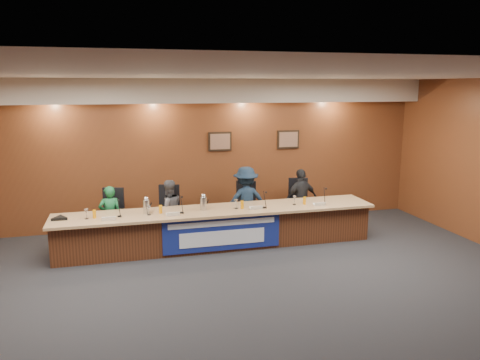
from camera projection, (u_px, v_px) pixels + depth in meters
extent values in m
plane|color=black|center=(252.00, 299.00, 6.80)|extent=(10.00, 10.00, 0.00)
cube|color=silver|center=(254.00, 74.00, 6.17)|extent=(10.00, 8.00, 0.04)
cube|color=#5E2F18|center=(202.00, 153.00, 10.28)|extent=(10.00, 0.04, 3.20)
cube|color=beige|center=(203.00, 91.00, 9.78)|extent=(10.00, 0.50, 0.50)
cube|color=#482412|center=(218.00, 229.00, 9.01)|extent=(6.00, 0.80, 0.70)
cube|color=#A37E54|center=(218.00, 210.00, 8.89)|extent=(6.10, 0.95, 0.05)
cube|color=navy|center=(222.00, 234.00, 8.61)|extent=(2.20, 0.02, 0.65)
cube|color=silver|center=(222.00, 223.00, 8.56)|extent=(2.00, 0.01, 0.10)
cube|color=silver|center=(223.00, 238.00, 8.62)|extent=(1.60, 0.01, 0.28)
cube|color=black|center=(220.00, 141.00, 10.30)|extent=(0.52, 0.04, 0.42)
cube|color=black|center=(288.00, 139.00, 10.70)|extent=(0.52, 0.04, 0.42)
imported|color=#165D30|center=(110.00, 216.00, 9.04)|extent=(0.44, 0.30, 1.18)
imported|color=#48474C|center=(169.00, 210.00, 9.31)|extent=(0.70, 0.60, 1.23)
imported|color=#101F31|center=(246.00, 201.00, 9.69)|extent=(0.92, 0.53, 1.43)
imported|color=black|center=(301.00, 200.00, 10.01)|extent=(0.82, 0.46, 1.33)
cube|color=black|center=(111.00, 220.00, 9.15)|extent=(0.61, 0.61, 0.08)
cube|color=black|center=(168.00, 216.00, 9.43)|extent=(0.58, 0.58, 0.08)
cube|color=black|center=(245.00, 210.00, 9.83)|extent=(0.63, 0.63, 0.08)
cube|color=black|center=(299.00, 207.00, 10.14)|extent=(0.58, 0.58, 0.08)
cube|color=white|center=(109.00, 218.00, 8.11)|extent=(0.24, 0.08, 0.10)
cylinder|color=black|center=(120.00, 216.00, 8.37)|extent=(0.07, 0.07, 0.02)
cylinder|color=orange|center=(94.00, 214.00, 8.27)|extent=(0.06, 0.06, 0.15)
cylinder|color=silver|center=(86.00, 214.00, 8.22)|extent=(0.08, 0.08, 0.18)
cube|color=white|center=(173.00, 214.00, 8.40)|extent=(0.24, 0.08, 0.10)
cylinder|color=black|center=(182.00, 213.00, 8.61)|extent=(0.07, 0.07, 0.02)
cylinder|color=orange|center=(161.00, 209.00, 8.59)|extent=(0.06, 0.06, 0.15)
cylinder|color=silver|center=(149.00, 210.00, 8.47)|extent=(0.08, 0.08, 0.18)
cube|color=white|center=(257.00, 207.00, 8.84)|extent=(0.24, 0.08, 0.10)
cylinder|color=black|center=(264.00, 207.00, 8.98)|extent=(0.07, 0.07, 0.02)
cylinder|color=orange|center=(242.00, 205.00, 8.92)|extent=(0.06, 0.06, 0.15)
cylinder|color=silver|center=(236.00, 204.00, 8.91)|extent=(0.08, 0.08, 0.18)
cube|color=white|center=(320.00, 204.00, 9.12)|extent=(0.24, 0.08, 0.10)
cylinder|color=black|center=(323.00, 203.00, 9.30)|extent=(0.07, 0.07, 0.02)
cylinder|color=orange|center=(304.00, 201.00, 9.23)|extent=(0.06, 0.06, 0.15)
cylinder|color=silver|center=(294.00, 200.00, 9.20)|extent=(0.08, 0.08, 0.18)
cylinder|color=silver|center=(146.00, 207.00, 8.57)|extent=(0.12, 0.12, 0.26)
cylinder|color=silver|center=(203.00, 203.00, 8.82)|extent=(0.13, 0.13, 0.25)
cylinder|color=black|center=(60.00, 218.00, 8.19)|extent=(0.32, 0.32, 0.05)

